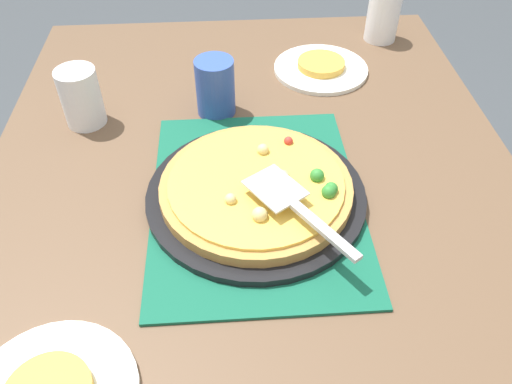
# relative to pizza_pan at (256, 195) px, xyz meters

# --- Properties ---
(dining_table) EXTENTS (1.40, 1.00, 0.75)m
(dining_table) POSITION_rel_pizza_pan_xyz_m (0.00, 0.00, -0.12)
(dining_table) COLOR brown
(dining_table) RESTS_ON ground_plane
(placemat) EXTENTS (0.48, 0.36, 0.01)m
(placemat) POSITION_rel_pizza_pan_xyz_m (0.00, 0.00, -0.01)
(placemat) COLOR #145B42
(placemat) RESTS_ON dining_table
(pizza_pan) EXTENTS (0.38, 0.38, 0.01)m
(pizza_pan) POSITION_rel_pizza_pan_xyz_m (0.00, 0.00, 0.00)
(pizza_pan) COLOR black
(pizza_pan) RESTS_ON placemat
(pizza) EXTENTS (0.33, 0.33, 0.04)m
(pizza) POSITION_rel_pizza_pan_xyz_m (-0.00, -0.00, 0.02)
(pizza) COLOR #B78442
(pizza) RESTS_ON pizza_pan
(plate_far_right) EXTENTS (0.22, 0.22, 0.01)m
(plate_far_right) POSITION_rel_pizza_pan_xyz_m (0.42, -0.18, -0.01)
(plate_far_right) COLOR white
(plate_far_right) RESTS_ON dining_table
(served_slice_right) EXTENTS (0.11, 0.11, 0.02)m
(served_slice_right) POSITION_rel_pizza_pan_xyz_m (0.42, -0.18, 0.01)
(served_slice_right) COLOR gold
(served_slice_right) RESTS_ON plate_far_right
(cup_near) EXTENTS (0.08, 0.08, 0.12)m
(cup_near) POSITION_rel_pizza_pan_xyz_m (0.27, 0.07, 0.05)
(cup_near) COLOR #3351AD
(cup_near) RESTS_ON dining_table
(cup_far) EXTENTS (0.08, 0.08, 0.12)m
(cup_far) POSITION_rel_pizza_pan_xyz_m (0.57, -0.36, 0.05)
(cup_far) COLOR white
(cup_far) RESTS_ON dining_table
(cup_corner) EXTENTS (0.08, 0.08, 0.12)m
(cup_corner) POSITION_rel_pizza_pan_xyz_m (0.25, 0.33, 0.05)
(cup_corner) COLOR white
(cup_corner) RESTS_ON dining_table
(pizza_server) EXTENTS (0.21, 0.16, 0.01)m
(pizza_server) POSITION_rel_pizza_pan_xyz_m (-0.08, -0.05, 0.05)
(pizza_server) COLOR silver
(pizza_server) RESTS_ON pizza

